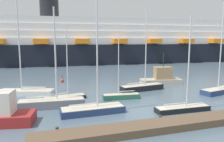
{
  "coord_description": "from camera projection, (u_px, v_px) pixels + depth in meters",
  "views": [
    {
      "loc": [
        -8.88,
        -18.21,
        6.91
      ],
      "look_at": [
        0.0,
        10.66,
        2.53
      ],
      "focal_mm": 34.88,
      "sensor_mm": 36.0,
      "label": 1
    }
  ],
  "objects": [
    {
      "name": "dock_pier",
      "position": [
        167.0,
        125.0,
        16.99
      ],
      "size": [
        20.73,
        2.15,
        0.71
      ],
      "color": "brown",
      "rests_on": "ground_plane"
    },
    {
      "name": "sailboat_1",
      "position": [
        52.0,
        102.0,
        22.16
      ],
      "size": [
        6.65,
        1.94,
        10.06
      ],
      "rotation": [
        0.0,
        0.0,
        -0.07
      ],
      "color": "gray",
      "rests_on": "ground_plane"
    },
    {
      "name": "sailboat_6",
      "position": [
        121.0,
        95.0,
        25.44
      ],
      "size": [
        4.4,
        1.42,
        7.91
      ],
      "rotation": [
        0.0,
        0.0,
        3.04
      ],
      "color": "#2D6B51",
      "rests_on": "ground_plane"
    },
    {
      "name": "channel_buoy_0",
      "position": [
        62.0,
        80.0,
        35.53
      ],
      "size": [
        0.54,
        0.54,
        1.23
      ],
      "color": "red",
      "rests_on": "ground_plane"
    },
    {
      "name": "sailboat_7",
      "position": [
        93.0,
        108.0,
        20.47
      ],
      "size": [
        6.05,
        1.89,
        10.9
      ],
      "rotation": [
        0.0,
        0.0,
        0.02
      ],
      "color": "navy",
      "rests_on": "ground_plane"
    },
    {
      "name": "fishing_boat_1",
      "position": [
        162.0,
        78.0,
        34.15
      ],
      "size": [
        6.62,
        3.11,
        4.92
      ],
      "rotation": [
        0.0,
        0.0,
        -0.16
      ],
      "color": "#BCB29E",
      "rests_on": "ground_plane"
    },
    {
      "name": "ground_plane",
      "position": [
        145.0,
        112.0,
        20.8
      ],
      "size": [
        600.0,
        600.0,
        0.0
      ],
      "primitive_type": "plane",
      "color": "slate"
    },
    {
      "name": "sailboat_2",
      "position": [
        26.0,
        90.0,
        27.48
      ],
      "size": [
        6.92,
        3.75,
        12.49
      ],
      "rotation": [
        0.0,
        0.0,
        2.83
      ],
      "color": "white",
      "rests_on": "ground_plane"
    },
    {
      "name": "cruise_ship",
      "position": [
        112.0,
        43.0,
        65.93
      ],
      "size": [
        102.09,
        20.44,
        17.96
      ],
      "rotation": [
        0.0,
        0.0,
        -0.05
      ],
      "color": "black",
      "rests_on": "ground_plane"
    },
    {
      "name": "sailboat_4",
      "position": [
        65.0,
        96.0,
        25.28
      ],
      "size": [
        4.92,
        1.7,
        8.42
      ],
      "rotation": [
        0.0,
        0.0,
        0.12
      ],
      "color": "black",
      "rests_on": "ground_plane"
    },
    {
      "name": "sailboat_0",
      "position": [
        183.0,
        107.0,
        21.04
      ],
      "size": [
        5.53,
        1.39,
        9.07
      ],
      "rotation": [
        0.0,
        0.0,
        -0.03
      ],
      "color": "black",
      "rests_on": "ground_plane"
    },
    {
      "name": "sailboat_5",
      "position": [
        142.0,
        86.0,
        29.72
      ],
      "size": [
        6.32,
        2.27,
        10.79
      ],
      "rotation": [
        0.0,
        0.0,
        0.14
      ],
      "color": "black",
      "rests_on": "ground_plane"
    },
    {
      "name": "sailboat_3",
      "position": [
        220.0,
        89.0,
        28.2
      ],
      "size": [
        6.15,
        2.77,
        11.52
      ],
      "rotation": [
        0.0,
        0.0,
        3.35
      ],
      "color": "navy",
      "rests_on": "ground_plane"
    }
  ]
}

